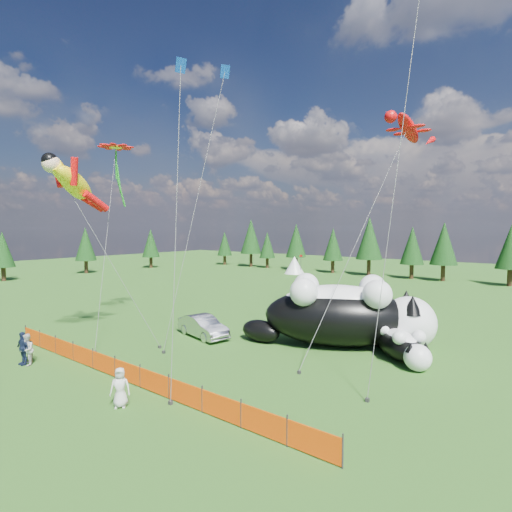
# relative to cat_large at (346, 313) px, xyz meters

# --- Properties ---
(ground) EXTENTS (160.00, 160.00, 0.00)m
(ground) POSITION_rel_cat_large_xyz_m (-5.57, -8.73, -2.06)
(ground) COLOR #103D0B
(ground) RESTS_ON ground
(safety_fence) EXTENTS (22.06, 0.06, 1.10)m
(safety_fence) POSITION_rel_cat_large_xyz_m (-5.57, -11.73, -1.55)
(safety_fence) COLOR #262626
(safety_fence) RESTS_ON ground
(tree_line) EXTENTS (90.00, 4.00, 8.00)m
(tree_line) POSITION_rel_cat_large_xyz_m (-5.57, 36.27, 1.94)
(tree_line) COLOR black
(tree_line) RESTS_ON ground
(festival_tents) EXTENTS (50.00, 3.20, 2.80)m
(festival_tents) POSITION_rel_cat_large_xyz_m (5.43, 31.27, -0.66)
(festival_tents) COLOR white
(festival_tents) RESTS_ON ground
(cat_large) EXTENTS (11.13, 7.87, 4.33)m
(cat_large) POSITION_rel_cat_large_xyz_m (0.00, 0.00, 0.00)
(cat_large) COLOR black
(cat_large) RESTS_ON ground
(cat_small) EXTENTS (4.20, 4.05, 1.88)m
(cat_small) POSITION_rel_cat_large_xyz_m (3.62, -0.65, -1.17)
(cat_small) COLOR black
(cat_small) RESTS_ON ground
(car) EXTENTS (4.57, 2.45, 1.43)m
(car) POSITION_rel_cat_large_xyz_m (-8.43, -3.93, -1.34)
(car) COLOR #B8B8BD
(car) RESTS_ON ground
(spectator_b) EXTENTS (0.95, 0.82, 1.69)m
(spectator_b) POSITION_rel_cat_large_xyz_m (-11.81, -13.59, -1.21)
(spectator_b) COLOR silver
(spectator_b) RESTS_ON ground
(spectator_c) EXTENTS (1.08, 0.61, 1.78)m
(spectator_c) POSITION_rel_cat_large_xyz_m (-12.11, -13.67, -1.17)
(spectator_c) COLOR #151F3B
(spectator_c) RESTS_ON ground
(spectator_e) EXTENTS (0.93, 0.93, 1.63)m
(spectator_e) POSITION_rel_cat_large_xyz_m (-3.55, -13.42, -1.24)
(spectator_e) COLOR silver
(spectator_e) RESTS_ON ground
(superhero_kite) EXTENTS (7.42, 5.51, 12.44)m
(superhero_kite) POSITION_rel_cat_large_xyz_m (-13.36, -9.86, 7.89)
(superhero_kite) COLOR yellow
(superhero_kite) RESTS_ON ground
(gecko_kite) EXTENTS (2.86, 14.50, 18.24)m
(gecko_kite) POSITION_rel_cat_large_xyz_m (1.62, 5.90, 12.01)
(gecko_kite) COLOR red
(gecko_kite) RESTS_ON ground
(flower_kite) EXTENTS (6.14, 6.22, 14.52)m
(flower_kite) POSITION_rel_cat_large_xyz_m (-15.40, -5.67, 10.87)
(flower_kite) COLOR red
(flower_kite) RESTS_ON ground
(diamond_kite_a) EXTENTS (0.94, 6.57, 18.99)m
(diamond_kite_a) POSITION_rel_cat_large_xyz_m (-8.17, -2.14, 15.03)
(diamond_kite_a) COLOR #0C44B5
(diamond_kite_a) RESTS_ON ground
(diamond_kite_c) EXTENTS (2.60, 3.38, 15.76)m
(diamond_kite_c) POSITION_rel_cat_large_xyz_m (-4.25, -9.38, 11.98)
(diamond_kite_c) COLOR #0C44B5
(diamond_kite_c) RESTS_ON ground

